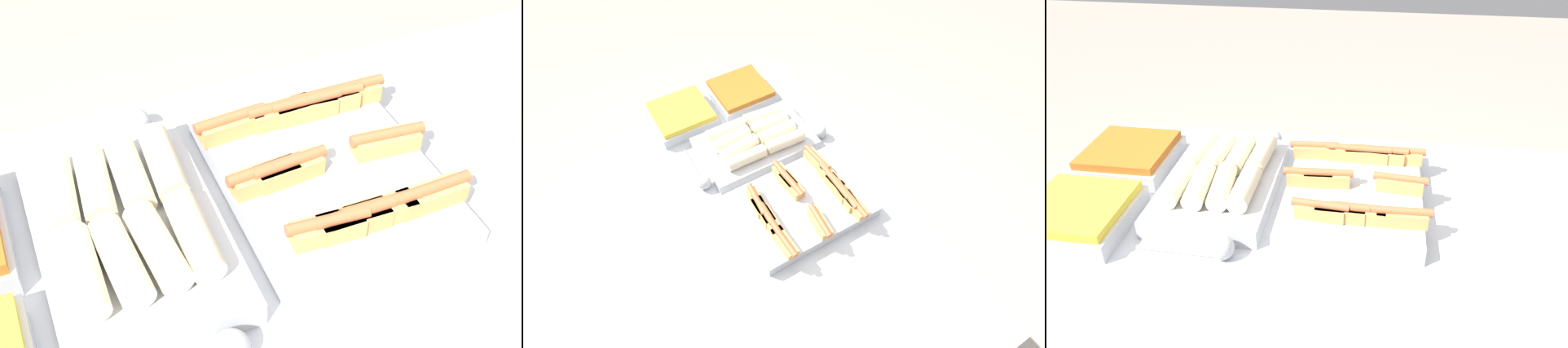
# 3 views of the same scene
# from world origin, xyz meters

# --- Properties ---
(counter) EXTENTS (1.66, 0.76, 0.95)m
(counter) POSITION_xyz_m (0.00, 0.00, 0.47)
(counter) COLOR #B7BABF
(counter) RESTS_ON ground_plane
(tray_hotdogs) EXTENTS (0.40, 0.50, 0.10)m
(tray_hotdogs) POSITION_xyz_m (0.04, 0.00, 0.98)
(tray_hotdogs) COLOR #B7BABF
(tray_hotdogs) RESTS_ON counter
(tray_wraps) EXTENTS (0.31, 0.49, 0.11)m
(tray_wraps) POSITION_xyz_m (-0.34, -0.00, 0.99)
(tray_wraps) COLOR #B7BABF
(tray_wraps) RESTS_ON counter
(serving_spoon_far) EXTENTS (0.27, 0.06, 0.06)m
(serving_spoon_far) POSITION_xyz_m (-0.26, 0.28, 0.97)
(serving_spoon_far) COLOR #B2B5BA
(serving_spoon_far) RESTS_ON counter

